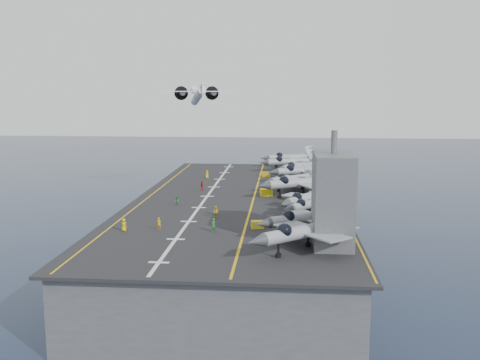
# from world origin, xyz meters

# --- Properties ---
(ground) EXTENTS (500.00, 500.00, 0.00)m
(ground) POSITION_xyz_m (0.00, 0.00, 0.00)
(ground) COLOR #142135
(ground) RESTS_ON ground
(hull) EXTENTS (36.00, 90.00, 10.00)m
(hull) POSITION_xyz_m (0.00, 0.00, 5.00)
(hull) COLOR #56595E
(hull) RESTS_ON ground
(flight_deck) EXTENTS (38.00, 92.00, 0.40)m
(flight_deck) POSITION_xyz_m (0.00, 0.00, 10.20)
(flight_deck) COLOR black
(flight_deck) RESTS_ON hull
(foul_line) EXTENTS (0.35, 90.00, 0.02)m
(foul_line) POSITION_xyz_m (3.00, 0.00, 10.42)
(foul_line) COLOR gold
(foul_line) RESTS_ON flight_deck
(landing_centerline) EXTENTS (0.50, 90.00, 0.02)m
(landing_centerline) POSITION_xyz_m (-6.00, 0.00, 10.42)
(landing_centerline) COLOR silver
(landing_centerline) RESTS_ON flight_deck
(deck_edge_port) EXTENTS (0.25, 90.00, 0.02)m
(deck_edge_port) POSITION_xyz_m (-17.00, 0.00, 10.42)
(deck_edge_port) COLOR gold
(deck_edge_port) RESTS_ON flight_deck
(deck_edge_stbd) EXTENTS (0.25, 90.00, 0.02)m
(deck_edge_stbd) POSITION_xyz_m (18.50, 0.00, 10.42)
(deck_edge_stbd) COLOR gold
(deck_edge_stbd) RESTS_ON flight_deck
(island_superstructure) EXTENTS (5.00, 10.00, 15.00)m
(island_superstructure) POSITION_xyz_m (15.00, -30.00, 17.90)
(island_superstructure) COLOR #56595E
(island_superstructure) RESTS_ON flight_deck
(fighter_jet_0) EXTENTS (19.06, 18.45, 5.54)m
(fighter_jet_0) POSITION_xyz_m (11.43, -34.04, 13.17)
(fighter_jet_0) COLOR #9FA6AF
(fighter_jet_0) RESTS_ON flight_deck
(fighter_jet_1) EXTENTS (17.86, 16.32, 5.16)m
(fighter_jet_1) POSITION_xyz_m (12.10, -26.01, 12.98)
(fighter_jet_1) COLOR gray
(fighter_jet_1) RESTS_ON flight_deck
(fighter_jet_2) EXTENTS (14.76, 15.15, 4.42)m
(fighter_jet_2) POSITION_xyz_m (13.20, -14.88, 12.61)
(fighter_jet_2) COLOR #939DA4
(fighter_jet_2) RESTS_ON flight_deck
(fighter_jet_3) EXTENTS (15.58, 16.91, 4.89)m
(fighter_jet_3) POSITION_xyz_m (12.53, -10.92, 12.84)
(fighter_jet_3) COLOR #9FA8B1
(fighter_jet_3) RESTS_ON flight_deck
(fighter_jet_4) EXTENTS (19.23, 17.23, 5.57)m
(fighter_jet_4) POSITION_xyz_m (11.74, 1.70, 13.18)
(fighter_jet_4) COLOR #9399A2
(fighter_jet_4) RESTS_ON flight_deck
(fighter_jet_5) EXTENTS (16.54, 16.16, 4.83)m
(fighter_jet_5) POSITION_xyz_m (10.53, 8.52, 12.81)
(fighter_jet_5) COLOR gray
(fighter_jet_5) RESTS_ON flight_deck
(fighter_jet_6) EXTENTS (18.16, 15.63, 5.32)m
(fighter_jet_6) POSITION_xyz_m (13.06, 18.43, 13.06)
(fighter_jet_6) COLOR gray
(fighter_jet_6) RESTS_ON flight_deck
(fighter_jet_7) EXTENTS (16.50, 16.56, 4.87)m
(fighter_jet_7) POSITION_xyz_m (12.50, 26.39, 12.84)
(fighter_jet_7) COLOR gray
(fighter_jet_7) RESTS_ON flight_deck
(fighter_jet_8) EXTENTS (17.48, 14.40, 5.22)m
(fighter_jet_8) POSITION_xyz_m (10.54, 33.80, 13.01)
(fighter_jet_8) COLOR gray
(fighter_jet_8) RESTS_ON flight_deck
(tow_cart_a) EXTENTS (2.02, 1.49, 1.11)m
(tow_cart_a) POSITION_xyz_m (4.82, -23.16, 10.95)
(tow_cart_a) COLOR gold
(tow_cart_a) RESTS_ON flight_deck
(tow_cart_b) EXTENTS (2.50, 1.90, 1.34)m
(tow_cart_b) POSITION_xyz_m (5.27, 1.54, 11.07)
(tow_cart_b) COLOR #CCBA0C
(tow_cart_b) RESTS_ON flight_deck
(tow_cart_c) EXTENTS (1.99, 1.39, 1.14)m
(tow_cart_c) POSITION_xyz_m (4.41, 24.44, 10.97)
(tow_cart_c) COLOR #BF8D0E
(tow_cart_c) RESTS_ON flight_deck
(crew_0) EXTENTS (1.32, 1.12, 1.85)m
(crew_0) POSITION_xyz_m (-14.29, -26.36, 11.33)
(crew_0) COLOR yellow
(crew_0) RESTS_ON flight_deck
(crew_1) EXTENTS (1.15, 0.80, 1.84)m
(crew_1) POSITION_xyz_m (-9.46, -25.18, 11.32)
(crew_1) COLOR gold
(crew_1) RESTS_ON flight_deck
(crew_2) EXTENTS (0.91, 1.12, 1.62)m
(crew_2) POSITION_xyz_m (-10.22, -8.45, 11.21)
(crew_2) COLOR #2C8D3F
(crew_2) RESTS_ON flight_deck
(crew_4) EXTENTS (1.25, 1.42, 1.98)m
(crew_4) POSITION_xyz_m (-7.95, 6.13, 11.39)
(crew_4) COLOR red
(crew_4) RESTS_ON flight_deck
(crew_5) EXTENTS (1.24, 1.35, 1.88)m
(crew_5) POSITION_xyz_m (-9.06, 21.29, 11.34)
(crew_5) COLOR yellow
(crew_5) RESTS_ON flight_deck
(crew_6) EXTENTS (1.31, 1.43, 1.98)m
(crew_6) POSITION_xyz_m (-1.40, -25.61, 11.39)
(crew_6) COLOR #277B2E
(crew_6) RESTS_ON flight_deck
(crew_7) EXTENTS (1.33, 1.21, 1.84)m
(crew_7) POSITION_xyz_m (-2.11, -16.93, 11.32)
(crew_7) COLOR yellow
(crew_7) RESTS_ON flight_deck
(transport_plane) EXTENTS (25.37, 21.01, 5.15)m
(transport_plane) POSITION_xyz_m (-15.83, 51.81, 28.87)
(transport_plane) COLOR silver
(fighter_jet_9) EXTENTS (17.48, 14.40, 5.22)m
(fighter_jet_9) POSITION_xyz_m (10.54, 42.30, 13.01)
(fighter_jet_9) COLOR gray
(fighter_jet_9) RESTS_ON flight_deck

